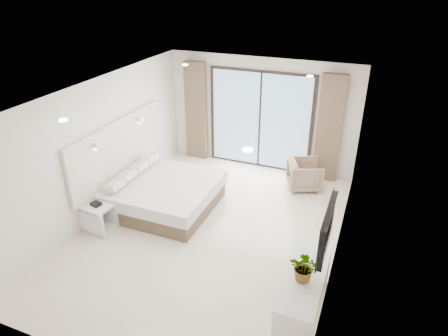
% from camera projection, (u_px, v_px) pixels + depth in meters
% --- Properties ---
extents(ground, '(6.20, 6.20, 0.00)m').
position_uv_depth(ground, '(210.00, 232.00, 7.59)').
color(ground, beige).
rests_on(ground, ground).
extents(room_shell, '(4.62, 6.22, 2.72)m').
position_uv_depth(room_shell, '(215.00, 139.00, 7.58)').
color(room_shell, silver).
rests_on(room_shell, ground).
extents(bed, '(2.09, 1.99, 0.72)m').
position_uv_depth(bed, '(163.00, 194.00, 8.26)').
color(bed, brown).
rests_on(bed, ground).
extents(nightstand, '(0.63, 0.54, 0.52)m').
position_uv_depth(nightstand, '(98.00, 217.00, 7.58)').
color(nightstand, silver).
rests_on(nightstand, ground).
extents(phone, '(0.22, 0.19, 0.06)m').
position_uv_depth(phone, '(96.00, 204.00, 7.43)').
color(phone, black).
rests_on(phone, nightstand).
extents(console_desk, '(0.52, 1.68, 0.77)m').
position_uv_depth(console_desk, '(305.00, 284.00, 5.55)').
color(console_desk, silver).
rests_on(console_desk, ground).
extents(plant, '(0.41, 0.45, 0.34)m').
position_uv_depth(plant, '(305.00, 270.00, 5.25)').
color(plant, '#33662D').
rests_on(plant, console_desk).
extents(armchair, '(0.88, 0.90, 0.72)m').
position_uv_depth(armchair, '(305.00, 173.00, 8.96)').
color(armchair, '#957762').
rests_on(armchair, ground).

